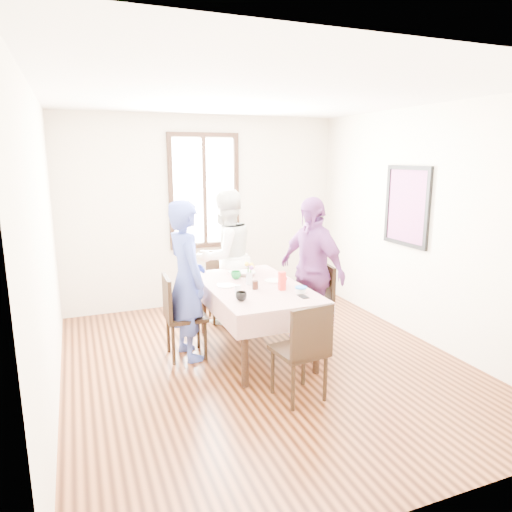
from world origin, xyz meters
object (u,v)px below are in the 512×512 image
(chair_right, at_px, (311,303))
(dining_table, at_px, (254,319))
(chair_far, at_px, (224,287))
(chair_near, at_px, (299,350))
(chair_left, at_px, (186,316))
(person_right, at_px, (311,271))
(person_far, at_px, (224,257))
(person_left, at_px, (186,280))

(chair_right, bearing_deg, dining_table, 101.26)
(dining_table, xyz_separation_m, chair_far, (0.00, 1.09, 0.08))
(chair_far, distance_m, chair_near, 2.17)
(dining_table, xyz_separation_m, chair_right, (0.73, 0.05, 0.08))
(chair_far, height_order, chair_near, same)
(chair_left, xyz_separation_m, chair_near, (0.73, -1.24, 0.00))
(dining_table, bearing_deg, chair_near, -90.00)
(chair_left, xyz_separation_m, person_right, (1.45, -0.10, 0.39))
(person_far, bearing_deg, person_left, 33.11)
(chair_left, distance_m, person_right, 1.51)
(chair_right, xyz_separation_m, person_right, (-0.02, 0.00, 0.39))
(dining_table, relative_size, chair_right, 1.74)
(chair_near, height_order, person_left, person_left)
(chair_far, bearing_deg, person_far, 97.12)
(chair_left, bearing_deg, chair_near, 32.71)
(person_left, relative_size, person_far, 0.99)
(chair_right, bearing_deg, person_right, 97.41)
(chair_left, bearing_deg, chair_far, 143.97)
(dining_table, bearing_deg, chair_left, 168.58)
(chair_left, height_order, chair_near, same)
(person_far, bearing_deg, chair_right, 106.77)
(chair_far, xyz_separation_m, person_right, (0.71, -1.04, 0.39))
(person_far, height_order, person_right, person_far)
(chair_left, distance_m, chair_right, 1.47)
(chair_right, relative_size, person_left, 0.53)
(chair_left, relative_size, person_left, 0.53)
(chair_right, distance_m, person_far, 1.32)
(person_right, bearing_deg, person_far, -160.08)
(chair_right, relative_size, person_right, 0.54)
(dining_table, relative_size, chair_left, 1.74)
(chair_far, bearing_deg, dining_table, 97.12)
(dining_table, distance_m, chair_far, 1.09)
(dining_table, relative_size, person_left, 0.93)
(person_left, bearing_deg, chair_right, -102.08)
(person_left, height_order, person_far, person_far)
(chair_near, bearing_deg, person_far, 82.90)
(chair_right, relative_size, person_far, 0.53)
(dining_table, xyz_separation_m, chair_left, (-0.73, 0.15, 0.08))
(person_left, bearing_deg, person_far, -46.04)
(chair_near, bearing_deg, chair_right, 50.04)
(chair_right, xyz_separation_m, person_left, (-1.45, 0.10, 0.40))
(chair_left, bearing_deg, person_far, 143.37)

